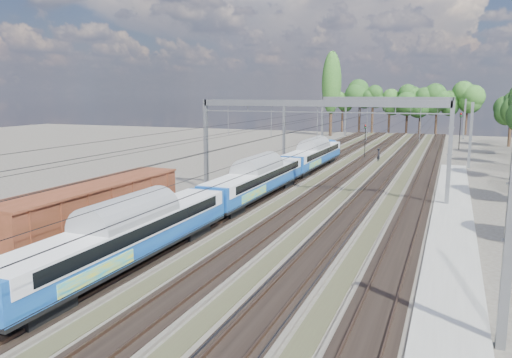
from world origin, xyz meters
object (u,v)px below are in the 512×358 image
(worker, at_px, (379,155))
(signal_near, at_px, (365,137))
(signal_far, at_px, (460,126))
(freight_boxcar, at_px, (94,210))
(emu_train, at_px, (256,175))

(worker, height_order, signal_near, signal_near)
(signal_far, bearing_deg, freight_boxcar, -130.30)
(freight_boxcar, bearing_deg, signal_near, 80.17)
(emu_train, distance_m, freight_boxcar, 16.93)
(freight_boxcar, distance_m, signal_near, 50.60)
(emu_train, xyz_separation_m, worker, (6.54, 31.06, -1.41))
(emu_train, height_order, freight_boxcar, emu_train)
(signal_near, distance_m, signal_far, 22.90)
(emu_train, relative_size, freight_boxcar, 3.89)
(emu_train, height_order, signal_near, signal_near)
(freight_boxcar, relative_size, signal_near, 2.95)
(signal_far, bearing_deg, emu_train, -130.98)
(freight_boxcar, distance_m, signal_far, 71.97)
(worker, bearing_deg, signal_near, 56.35)
(emu_train, height_order, signal_far, signal_far)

